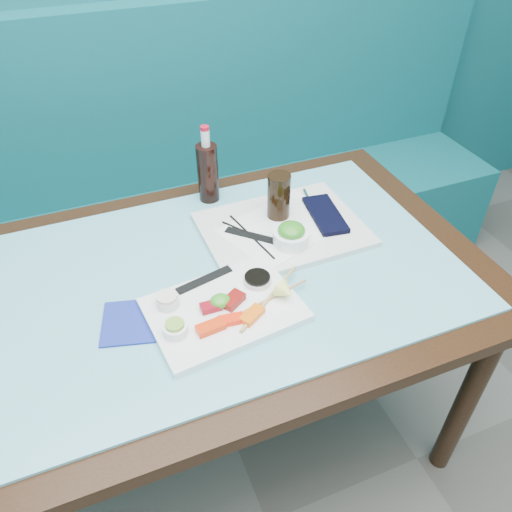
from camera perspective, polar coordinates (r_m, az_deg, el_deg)
name	(u,v)px	position (r m, az deg, el deg)	size (l,w,h in m)	color
booth_bench	(161,216)	(2.18, -10.78, 4.46)	(3.00, 0.56, 1.17)	#0E565C
dining_table	(222,298)	(1.36, -3.96, -4.76)	(1.40, 0.90, 0.75)	black
glass_top	(220,274)	(1.30, -4.13, -2.04)	(1.22, 0.76, 0.01)	#61B1C3
sashimi_plate	(224,310)	(1.19, -3.67, -6.14)	(0.35, 0.25, 0.02)	white
salmon_left	(211,327)	(1.13, -5.21, -8.11)	(0.06, 0.03, 0.02)	red
salmon_mid	(231,320)	(1.14, -2.88, -7.28)	(0.06, 0.03, 0.01)	#FF260A
salmon_right	(252,315)	(1.15, -0.43, -6.76)	(0.06, 0.03, 0.02)	#FF630A
tuna_left	(211,307)	(1.17, -5.18, -5.80)	(0.05, 0.03, 0.02)	maroon
tuna_right	(233,300)	(1.18, -2.64, -5.05)	(0.06, 0.03, 0.02)	maroon
seaweed_garnish	(220,301)	(1.18, -4.11, -5.13)	(0.05, 0.04, 0.03)	#379322
ramekin_wasabi	(175,329)	(1.13, -9.19, -8.26)	(0.06, 0.06, 0.02)	white
wasabi_fill	(175,324)	(1.12, -9.28, -7.71)	(0.04, 0.04, 0.01)	#79AC37
ramekin_ginger	(168,302)	(1.19, -10.06, -5.17)	(0.05, 0.05, 0.02)	silver
ginger_fill	(167,297)	(1.18, -10.15, -4.62)	(0.05, 0.05, 0.01)	beige
soy_dish	(257,280)	(1.23, 0.15, -2.76)	(0.07, 0.07, 0.01)	silver
soy_fill	(257,277)	(1.23, 0.16, -2.43)	(0.06, 0.06, 0.01)	black
lemon_wedge	(286,292)	(1.18, 3.42, -4.11)	(0.05, 0.05, 0.04)	#FFFC78
chopstick_sleeve	(204,280)	(1.25, -5.92, -2.71)	(0.15, 0.02, 0.00)	black
wooden_chopstick_a	(269,298)	(1.19, 1.55, -4.77)	(0.01, 0.01, 0.25)	tan
wooden_chopstick_b	(273,297)	(1.20, 1.99, -4.67)	(0.01, 0.01, 0.20)	#A67B4E
serving_tray	(283,229)	(1.42, 3.05, 3.06)	(0.44, 0.33, 0.02)	silver
paper_placemat	(283,227)	(1.41, 3.07, 3.36)	(0.32, 0.23, 0.00)	white
seaweed_bowl	(291,238)	(1.35, 4.01, 2.11)	(0.10, 0.10, 0.04)	white
seaweed_salad	(291,230)	(1.33, 4.06, 2.98)	(0.07, 0.07, 0.04)	#2E831E
cola_glass	(279,196)	(1.42, 2.61, 6.85)	(0.07, 0.07, 0.14)	black
navy_pouch	(325,215)	(1.46, 7.91, 4.72)	(0.08, 0.19, 0.01)	black
fork	(307,197)	(1.54, 5.87, 6.73)	(0.01, 0.01, 0.08)	silver
black_chopstick_a	(251,236)	(1.38, -0.53, 2.28)	(0.01, 0.01, 0.23)	black
black_chopstick_b	(254,236)	(1.38, -0.22, 2.35)	(0.01, 0.01, 0.22)	black
tray_sleeve	(253,236)	(1.38, -0.37, 2.29)	(0.03, 0.16, 0.00)	black
cola_bottle_body	(208,173)	(1.52, -5.52, 9.41)	(0.06, 0.06, 0.18)	black
cola_bottle_neck	(205,138)	(1.46, -5.81, 13.27)	(0.03, 0.03, 0.05)	silver
cola_bottle_cap	(205,128)	(1.45, -5.89, 14.34)	(0.03, 0.03, 0.01)	red
blue_napkin	(132,322)	(1.20, -13.96, -7.30)	(0.14, 0.14, 0.01)	navy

